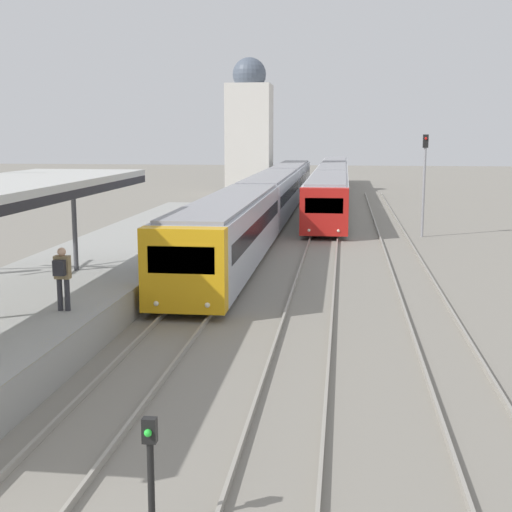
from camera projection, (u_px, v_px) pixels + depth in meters
The scene contains 6 objects.
person_on_platform at pixel (62, 274), 18.36m from camera, with size 0.40×0.40×1.66m.
train_near at pixel (271, 195), 45.74m from camera, with size 2.59×51.00×2.92m.
train_far at pixel (332, 181), 60.07m from camera, with size 2.55×47.70×2.88m.
signal_post_near at pixel (150, 460), 9.91m from camera, with size 0.20×0.21×1.66m.
signal_mast_far at pixel (424, 174), 38.03m from camera, with size 0.28×0.29×5.48m.
distant_domed_building at pixel (249, 130), 65.15m from camera, with size 4.00×4.00×12.31m.
Camera 1 is at (4.67, -6.67, 5.53)m, focal length 50.00 mm.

